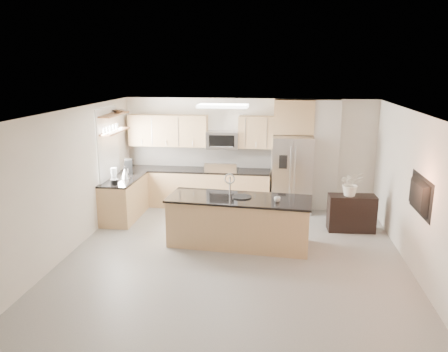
# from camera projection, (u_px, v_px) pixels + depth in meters

# --- Properties ---
(floor) EXTENTS (6.50, 6.50, 0.00)m
(floor) POSITION_uv_depth(u_px,v_px,m) (234.00, 258.00, 7.79)
(floor) COLOR #9E9C96
(floor) RESTS_ON ground
(ceiling) EXTENTS (6.00, 6.50, 0.02)m
(ceiling) POSITION_uv_depth(u_px,v_px,m) (235.00, 112.00, 7.16)
(ceiling) COLOR silver
(ceiling) RESTS_ON wall_back
(wall_back) EXTENTS (6.00, 0.02, 2.60)m
(wall_back) POSITION_uv_depth(u_px,v_px,m) (248.00, 152.00, 10.60)
(wall_back) COLOR beige
(wall_back) RESTS_ON floor
(wall_front) EXTENTS (6.00, 0.02, 2.60)m
(wall_front) POSITION_uv_depth(u_px,v_px,m) (200.00, 276.00, 4.35)
(wall_front) COLOR beige
(wall_front) RESTS_ON floor
(wall_left) EXTENTS (0.02, 6.50, 2.60)m
(wall_left) POSITION_uv_depth(u_px,v_px,m) (68.00, 183.00, 7.85)
(wall_left) COLOR beige
(wall_left) RESTS_ON floor
(wall_right) EXTENTS (0.02, 6.50, 2.60)m
(wall_right) POSITION_uv_depth(u_px,v_px,m) (417.00, 195.00, 7.10)
(wall_right) COLOR beige
(wall_right) RESTS_ON floor
(back_counter) EXTENTS (3.55, 0.66, 1.44)m
(back_counter) POSITION_uv_depth(u_px,v_px,m) (197.00, 187.00, 10.64)
(back_counter) COLOR tan
(back_counter) RESTS_ON floor
(left_counter) EXTENTS (0.66, 1.50, 0.92)m
(left_counter) POSITION_uv_depth(u_px,v_px,m) (124.00, 198.00, 9.79)
(left_counter) COLOR tan
(left_counter) RESTS_ON floor
(range) EXTENTS (0.76, 0.64, 1.14)m
(range) POSITION_uv_depth(u_px,v_px,m) (222.00, 188.00, 10.56)
(range) COLOR black
(range) RESTS_ON floor
(upper_cabinets) EXTENTS (3.50, 0.33, 0.75)m
(upper_cabinets) POSITION_uv_depth(u_px,v_px,m) (194.00, 131.00, 10.47)
(upper_cabinets) COLOR tan
(upper_cabinets) RESTS_ON wall_back
(microwave) EXTENTS (0.76, 0.40, 0.40)m
(microwave) POSITION_uv_depth(u_px,v_px,m) (223.00, 140.00, 10.40)
(microwave) COLOR #B0B0B2
(microwave) RESTS_ON upper_cabinets
(refrigerator) EXTENTS (0.92, 0.78, 1.78)m
(refrigerator) POSITION_uv_depth(u_px,v_px,m) (292.00, 174.00, 10.21)
(refrigerator) COLOR #B0B0B2
(refrigerator) RESTS_ON floor
(partition_column) EXTENTS (0.60, 0.30, 2.60)m
(partition_column) POSITION_uv_depth(u_px,v_px,m) (325.00, 156.00, 10.23)
(partition_column) COLOR beige
(partition_column) RESTS_ON floor
(window) EXTENTS (0.04, 1.15, 1.65)m
(window) POSITION_uv_depth(u_px,v_px,m) (108.00, 146.00, 9.54)
(window) COLOR white
(window) RESTS_ON wall_left
(shelf_lower) EXTENTS (0.30, 1.20, 0.04)m
(shelf_lower) POSITION_uv_depth(u_px,v_px,m) (114.00, 131.00, 9.54)
(shelf_lower) COLOR brown
(shelf_lower) RESTS_ON wall_left
(shelf_upper) EXTENTS (0.30, 1.20, 0.04)m
(shelf_upper) POSITION_uv_depth(u_px,v_px,m) (113.00, 114.00, 9.45)
(shelf_upper) COLOR brown
(shelf_upper) RESTS_ON wall_left
(ceiling_fixture) EXTENTS (1.00, 0.50, 0.06)m
(ceiling_fixture) POSITION_uv_depth(u_px,v_px,m) (223.00, 106.00, 8.75)
(ceiling_fixture) COLOR white
(ceiling_fixture) RESTS_ON ceiling
(island) EXTENTS (2.76, 1.18, 1.35)m
(island) POSITION_uv_depth(u_px,v_px,m) (239.00, 221.00, 8.31)
(island) COLOR tan
(island) RESTS_ON floor
(credenza) EXTENTS (0.97, 0.45, 0.76)m
(credenza) POSITION_uv_depth(u_px,v_px,m) (351.00, 213.00, 9.03)
(credenza) COLOR black
(credenza) RESTS_ON floor
(cup) EXTENTS (0.14, 0.14, 0.09)m
(cup) POSITION_uv_depth(u_px,v_px,m) (277.00, 199.00, 7.95)
(cup) COLOR white
(cup) RESTS_ON island
(platter) EXTENTS (0.38, 0.38, 0.02)m
(platter) POSITION_uv_depth(u_px,v_px,m) (242.00, 197.00, 8.22)
(platter) COLOR black
(platter) RESTS_ON island
(blender) EXTENTS (0.16, 0.16, 0.36)m
(blender) POSITION_uv_depth(u_px,v_px,m) (114.00, 177.00, 9.14)
(blender) COLOR black
(blender) RESTS_ON left_counter
(kettle) EXTENTS (0.21, 0.21, 0.26)m
(kettle) POSITION_uv_depth(u_px,v_px,m) (125.00, 173.00, 9.64)
(kettle) COLOR #B0B0B2
(kettle) RESTS_ON left_counter
(coffee_maker) EXTENTS (0.23, 0.26, 0.33)m
(coffee_maker) POSITION_uv_depth(u_px,v_px,m) (129.00, 167.00, 10.07)
(coffee_maker) COLOR black
(coffee_maker) RESTS_ON left_counter
(bowl) EXTENTS (0.39, 0.39, 0.08)m
(bowl) POSITION_uv_depth(u_px,v_px,m) (118.00, 110.00, 9.73)
(bowl) COLOR #B0B0B2
(bowl) RESTS_ON shelf_upper
(flower_vase) EXTENTS (0.80, 0.73, 0.77)m
(flower_vase) POSITION_uv_depth(u_px,v_px,m) (352.00, 177.00, 8.84)
(flower_vase) COLOR white
(flower_vase) RESTS_ON credenza
(television) EXTENTS (0.14, 1.08, 0.62)m
(television) POSITION_uv_depth(u_px,v_px,m) (415.00, 195.00, 6.91)
(television) COLOR black
(television) RESTS_ON wall_right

